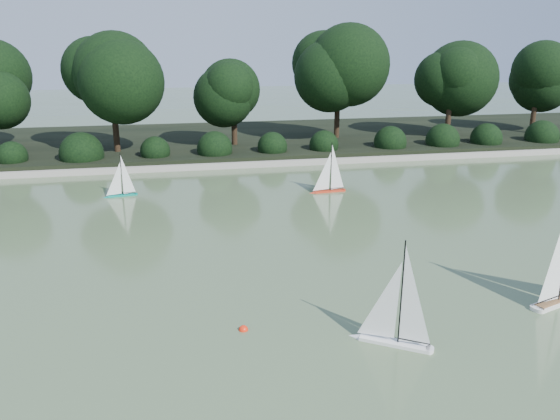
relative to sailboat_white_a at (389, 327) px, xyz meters
name	(u,v)px	position (x,y,z in m)	size (l,w,h in m)	color
ground	(257,293)	(-1.49, 1.83, -0.25)	(80.00, 80.00, 0.00)	#3F5131
pond_coping	(212,166)	(-1.49, 10.83, -0.16)	(40.00, 0.35, 0.18)	gray
far_bank	(204,142)	(-1.49, 14.83, -0.10)	(40.00, 8.00, 0.30)	black
tree_line	(240,77)	(-0.25, 13.27, 2.39)	(26.31, 3.93, 4.39)	black
shrub_hedge	(210,149)	(-1.49, 11.73, 0.20)	(29.10, 1.10, 1.10)	black
sailboat_white_a	(389,327)	(0.00, 0.00, 0.00)	(1.04, 0.75, 1.57)	white
sailboat_orange	(327,184)	(1.28, 7.46, -0.02)	(1.04, 0.25, 1.41)	red
sailboat_teal	(119,189)	(-4.10, 8.11, -0.06)	(0.88, 0.29, 1.20)	#098773
race_buoy	(243,330)	(-1.85, 0.72, -0.25)	(0.13, 0.13, 0.13)	#FD270D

